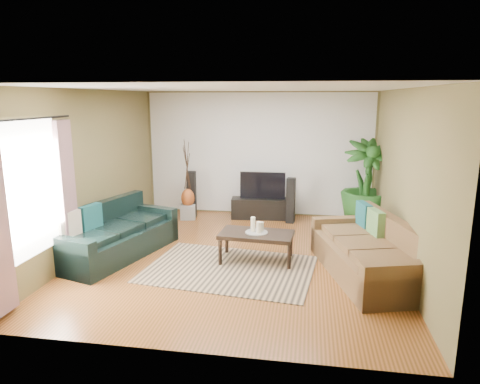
% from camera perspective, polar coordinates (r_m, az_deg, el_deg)
% --- Properties ---
extents(floor, '(5.50, 5.50, 0.00)m').
position_cam_1_polar(floor, '(7.12, -0.26, -8.63)').
color(floor, brown).
rests_on(floor, ground).
extents(ceiling, '(5.50, 5.50, 0.00)m').
position_cam_1_polar(ceiling, '(6.64, -0.28, 13.66)').
color(ceiling, white).
rests_on(ceiling, ground).
extents(wall_back, '(5.00, 0.00, 5.00)m').
position_cam_1_polar(wall_back, '(9.44, 2.47, 5.08)').
color(wall_back, brown).
rests_on(wall_back, ground).
extents(wall_front, '(5.00, 0.00, 5.00)m').
position_cam_1_polar(wall_front, '(4.14, -6.52, -4.66)').
color(wall_front, brown).
rests_on(wall_front, ground).
extents(wall_left, '(0.00, 5.50, 5.50)m').
position_cam_1_polar(wall_left, '(7.57, -19.31, 2.54)').
color(wall_left, brown).
rests_on(wall_left, ground).
extents(wall_right, '(0.00, 5.50, 5.50)m').
position_cam_1_polar(wall_right, '(6.81, 20.96, 1.38)').
color(wall_right, brown).
rests_on(wall_right, ground).
extents(backwall_panel, '(4.90, 0.00, 4.90)m').
position_cam_1_polar(backwall_panel, '(9.43, 2.46, 5.07)').
color(backwall_panel, white).
rests_on(backwall_panel, ground).
extents(window_pane, '(0.00, 1.80, 1.80)m').
position_cam_1_polar(window_pane, '(6.21, -26.11, 0.40)').
color(window_pane, white).
rests_on(window_pane, ground).
extents(curtain_far, '(0.08, 0.35, 2.20)m').
position_cam_1_polar(curtain_far, '(6.85, -22.01, -0.36)').
color(curtain_far, gray).
rests_on(curtain_far, ground).
extents(curtain_rod, '(0.03, 1.90, 0.03)m').
position_cam_1_polar(curtain_rod, '(6.08, -26.54, 8.71)').
color(curtain_rod, black).
rests_on(curtain_rod, ground).
extents(sofa_left, '(1.52, 2.38, 0.85)m').
position_cam_1_polar(sofa_left, '(7.35, -16.17, -4.94)').
color(sofa_left, black).
rests_on(sofa_left, floor).
extents(sofa_right, '(1.58, 2.42, 0.85)m').
position_cam_1_polar(sofa_right, '(6.54, 16.50, -7.13)').
color(sofa_right, brown).
rests_on(sofa_right, floor).
extents(area_rug, '(2.68, 2.05, 0.01)m').
position_cam_1_polar(area_rug, '(6.63, -1.39, -10.20)').
color(area_rug, tan).
rests_on(area_rug, floor).
extents(coffee_table, '(1.19, 0.71, 0.47)m').
position_cam_1_polar(coffee_table, '(6.88, 2.19, -7.31)').
color(coffee_table, black).
rests_on(coffee_table, floor).
extents(candle_tray, '(0.36, 0.36, 0.02)m').
position_cam_1_polar(candle_tray, '(6.80, 2.21, -5.39)').
color(candle_tray, gray).
rests_on(candle_tray, coffee_table).
extents(candle_tall, '(0.07, 0.07, 0.23)m').
position_cam_1_polar(candle_tall, '(6.80, 1.75, -4.30)').
color(candle_tall, white).
rests_on(candle_tall, candle_tray).
extents(candle_mid, '(0.07, 0.07, 0.18)m').
position_cam_1_polar(candle_mid, '(6.73, 2.52, -4.72)').
color(candle_mid, white).
rests_on(candle_mid, candle_tray).
extents(candle_short, '(0.07, 0.07, 0.15)m').
position_cam_1_polar(candle_short, '(6.83, 2.86, -4.61)').
color(candle_short, beige).
rests_on(candle_short, candle_tray).
extents(tv_stand, '(1.35, 0.50, 0.44)m').
position_cam_1_polar(tv_stand, '(9.27, 2.98, -2.19)').
color(tv_stand, black).
rests_on(tv_stand, floor).
extents(television, '(0.97, 0.05, 0.57)m').
position_cam_1_polar(television, '(9.17, 3.03, 0.90)').
color(television, black).
rests_on(television, tv_stand).
extents(speaker_left, '(0.20, 0.22, 1.01)m').
position_cam_1_polar(speaker_left, '(9.34, -6.47, -0.33)').
color(speaker_left, black).
rests_on(speaker_left, floor).
extents(speaker_right, '(0.19, 0.21, 0.95)m').
position_cam_1_polar(speaker_right, '(8.94, 6.77, -1.14)').
color(speaker_right, black).
rests_on(speaker_right, floor).
extents(potted_plant, '(1.17, 1.17, 1.77)m').
position_cam_1_polar(potted_plant, '(8.92, 16.47, 1.10)').
color(potted_plant, '#1C4C19').
rests_on(potted_plant, floor).
extents(plant_pot, '(0.33, 0.33, 0.25)m').
position_cam_1_polar(plant_pot, '(9.09, 16.17, -3.58)').
color(plant_pot, black).
rests_on(plant_pot, floor).
extents(pedestal, '(0.37, 0.37, 0.31)m').
position_cam_1_polar(pedestal, '(9.31, -6.93, -2.60)').
color(pedestal, gray).
rests_on(pedestal, floor).
extents(vase, '(0.29, 0.29, 0.40)m').
position_cam_1_polar(vase, '(9.23, -6.98, -0.80)').
color(vase, '#95441B').
rests_on(vase, pedestal).
extents(side_table, '(0.55, 0.55, 0.49)m').
position_cam_1_polar(side_table, '(8.22, -15.28, -4.37)').
color(side_table, '#966431').
rests_on(side_table, floor).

